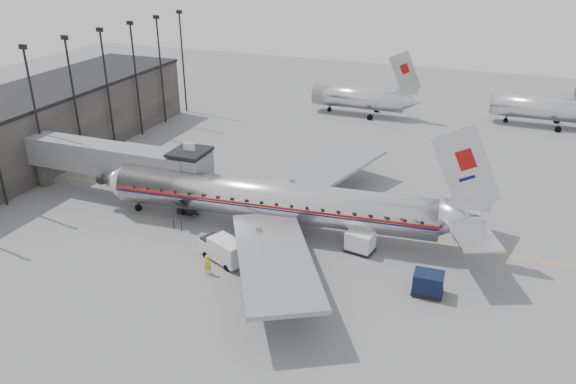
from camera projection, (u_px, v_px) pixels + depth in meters
name	position (u px, v px, depth m)	size (l,w,h in m)	color
ground	(259.00, 244.00, 50.43)	(160.00, 160.00, 0.00)	slate
terminal	(37.00, 126.00, 68.37)	(12.00, 46.00, 8.00)	#32302E
apron_line	(313.00, 221.00, 54.52)	(0.15, 60.00, 0.01)	gold
jet_bridge	(124.00, 162.00, 57.25)	(21.00, 6.20, 7.10)	#5A5D5F
floodlight_masts	(91.00, 90.00, 66.96)	(0.90, 42.25, 15.25)	black
distant_aircraft_near	(359.00, 97.00, 85.45)	(16.39, 3.20, 10.26)	silver
distant_aircraft_mid	(543.00, 108.00, 80.32)	(16.39, 3.20, 10.26)	silver
airliner	(280.00, 201.00, 51.53)	(37.76, 34.85, 11.95)	silver
service_van	(223.00, 249.00, 47.42)	(4.89, 3.48, 2.15)	silver
baggage_cart_navy	(428.00, 283.00, 43.02)	(2.43, 1.89, 1.85)	black
baggage_cart_white	(360.00, 241.00, 48.84)	(2.68, 2.21, 1.89)	silver
ramp_worker	(208.00, 265.00, 45.61)	(0.63, 0.41, 1.73)	#B8C517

